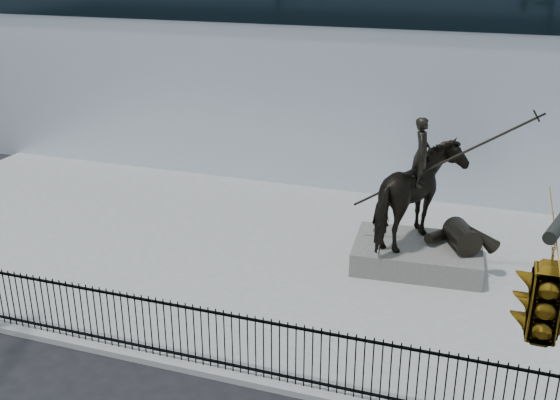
% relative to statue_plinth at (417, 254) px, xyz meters
% --- Properties ---
extents(plaza, '(30.00, 12.00, 0.15)m').
position_rel_statue_plinth_xyz_m(plaza, '(-3.44, -0.69, -0.41)').
color(plaza, gray).
rests_on(plaza, ground).
extents(building, '(44.00, 14.00, 9.00)m').
position_rel_statue_plinth_xyz_m(building, '(-3.44, 12.31, 4.01)').
color(building, silver).
rests_on(building, ground).
extents(picket_fence, '(22.10, 0.10, 1.50)m').
position_rel_statue_plinth_xyz_m(picket_fence, '(-3.44, -6.44, 0.41)').
color(picket_fence, black).
rests_on(picket_fence, plaza).
extents(statue_plinth, '(3.79, 2.75, 0.68)m').
position_rel_statue_plinth_xyz_m(statue_plinth, '(0.00, 0.00, 0.00)').
color(statue_plinth, '#53514C').
rests_on(statue_plinth, plaza).
extents(equestrian_statue, '(4.62, 3.03, 3.92)m').
position_rel_statue_plinth_xyz_m(equestrian_statue, '(0.07, 0.01, 1.75)').
color(equestrian_statue, black).
rests_on(equestrian_statue, statue_plinth).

